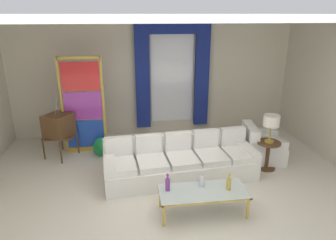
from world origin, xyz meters
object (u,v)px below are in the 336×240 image
Objects in this scene: vintage_tv at (59,126)px; coffee_table at (203,193)px; bottle_crystal_tall at (168,184)px; peacock_figurine at (102,148)px; couch_white_long at (180,162)px; round_side_table at (268,153)px; bottle_blue_decanter at (202,180)px; bottle_amber_squat at (229,183)px; armchair_white at (261,147)px; table_lamp_brass at (271,122)px; stained_glass_divider at (83,108)px.

coffee_table is at bearing -43.13° from vintage_tv.
peacock_figurine is at bearing 118.03° from bottle_crystal_tall.
round_side_table is (1.84, 0.04, 0.05)m from couch_white_long.
bottle_blue_decanter is (0.01, 0.13, 0.15)m from coffee_table.
bottle_amber_squat is at bearing -65.83° from couch_white_long.
bottle_blue_decanter is at bearing -137.76° from armchair_white.
bottle_amber_squat reaches higher than coffee_table.
vintage_tv is at bearing 164.57° from round_side_table.
bottle_crystal_tall is 0.22× the size of vintage_tv.
round_side_table is 0.67m from table_lamp_brass.
round_side_table is at bearing 27.90° from bottle_crystal_tall.
bottle_crystal_tall is 0.50× the size of round_side_table.
table_lamp_brass is (4.32, -1.19, 0.30)m from vintage_tv.
coffee_table is 2.85m from peacock_figurine.
bottle_blue_decanter is 2.32m from armchair_white.
bottle_amber_squat is 3.72m from stained_glass_divider.
coffee_table is 1.51× the size of armchair_white.
bottle_crystal_tall reaches higher than round_side_table.
table_lamp_brass is at bearing -94.74° from armchair_white.
couch_white_long is 2.80m from vintage_tv.
couch_white_long is 1.23m from bottle_crystal_tall.
bottle_crystal_tall is 2.49m from peacock_figurine.
armchair_white is 0.85m from table_lamp_brass.
table_lamp_brass is (3.40, -0.99, 0.81)m from peacock_figurine.
table_lamp_brass is at bearing 34.28° from bottle_blue_decanter.
couch_white_long is 10.56× the size of bottle_amber_squat.
bottle_crystal_tall is at bearing 170.78° from coffee_table.
round_side_table is at bearing -16.30° from peacock_figurine.
table_lamp_brass is (1.84, 0.04, 0.72)m from couch_white_long.
bottle_amber_squat is 0.47× the size of peacock_figurine.
couch_white_long reaches higher than bottle_crystal_tall.
bottle_blue_decanter is 0.52× the size of table_lamp_brass.
bottle_blue_decanter is at bearing 85.95° from coffee_table.
bottle_crystal_tall is at bearing -144.94° from armchair_white.
peacock_figurine is (-1.72, 2.27, -0.15)m from coffee_table.
round_side_table is at bearing -20.23° from stained_glass_divider.
coffee_table is 2.34× the size of round_side_table.
couch_white_long is at bearing 98.52° from bottle_blue_decanter.
peacock_figurine is (-2.12, 2.29, -0.30)m from bottle_amber_squat.
vintage_tv is 4.45m from armchair_white.
table_lamp_brass reaches higher than couch_white_long.
table_lamp_brass is (0.00, 0.00, 0.67)m from round_side_table.
bottle_blue_decanter is at bearing -145.72° from round_side_table.
armchair_white reaches higher than bottle_crystal_tall.
coffee_table is (0.15, -1.23, 0.07)m from couch_white_long.
stained_glass_divider reaches higher than bottle_amber_squat.
round_side_table is at bearing 37.14° from coffee_table.
armchair_white is (2.27, 1.60, -0.24)m from bottle_crystal_tall.
vintage_tv is 4.49m from table_lamp_brass.
armchair_white is 1.62× the size of table_lamp_brass.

